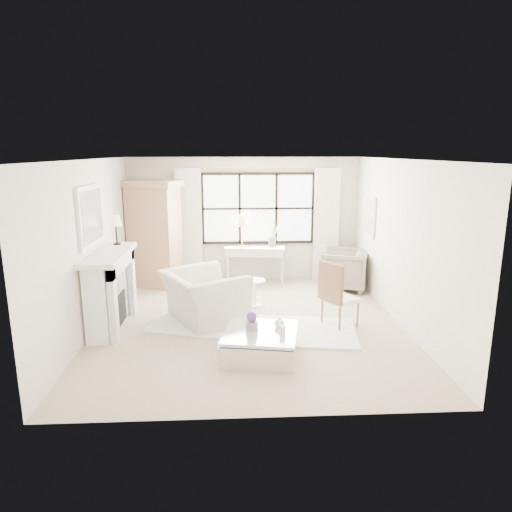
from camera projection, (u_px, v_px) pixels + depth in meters
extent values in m
plane|color=tan|center=(249.00, 324.00, 7.63)|extent=(5.50, 5.50, 0.00)
plane|color=white|center=(249.00, 159.00, 7.02)|extent=(5.50, 5.50, 0.00)
plane|color=beige|center=(244.00, 220.00, 10.00)|extent=(5.00, 0.00, 5.00)
plane|color=silver|center=(259.00, 299.00, 4.65)|extent=(5.00, 0.00, 5.00)
plane|color=beige|center=(91.00, 247.00, 7.19)|extent=(0.00, 5.50, 5.50)
plane|color=white|center=(402.00, 243.00, 7.45)|extent=(0.00, 5.50, 5.50)
cube|color=white|center=(258.00, 208.00, 9.94)|extent=(2.40, 0.02, 1.50)
cylinder|color=#B3833E|center=(258.00, 168.00, 9.68)|extent=(3.30, 0.04, 0.04)
cube|color=silver|center=(189.00, 226.00, 9.86)|extent=(0.55, 0.10, 2.47)
cube|color=white|center=(326.00, 225.00, 10.02)|extent=(0.55, 0.10, 2.47)
cube|color=silver|center=(108.00, 293.00, 7.38)|extent=(0.34, 1.50, 1.18)
cube|color=#B9B8C0|center=(119.00, 296.00, 7.40)|extent=(0.03, 1.22, 0.97)
cube|color=black|center=(120.00, 308.00, 7.45)|extent=(0.06, 0.52, 0.50)
cube|color=silver|center=(108.00, 255.00, 7.24)|extent=(0.58, 1.66, 0.08)
cube|color=white|center=(90.00, 216.00, 7.08)|extent=(0.05, 1.15, 0.95)
cube|color=silver|center=(92.00, 216.00, 7.09)|extent=(0.02, 1.00, 0.80)
cube|color=white|center=(370.00, 217.00, 9.06)|extent=(0.04, 0.62, 0.82)
cube|color=beige|center=(369.00, 217.00, 9.06)|extent=(0.01, 0.52, 0.72)
cylinder|color=black|center=(117.00, 244.00, 7.80)|extent=(0.12, 0.12, 0.03)
cylinder|color=black|center=(116.00, 234.00, 7.76)|extent=(0.03, 0.03, 0.30)
cone|color=#F8E8CA|center=(115.00, 220.00, 7.71)|extent=(0.22, 0.22, 0.18)
cube|color=tan|center=(155.00, 237.00, 9.58)|extent=(1.15, 0.91, 2.10)
cube|color=tan|center=(152.00, 184.00, 9.33)|extent=(1.29, 1.05, 0.14)
cube|color=silver|center=(255.00, 252.00, 9.90)|extent=(1.29, 0.59, 0.14)
cube|color=silver|center=(255.00, 248.00, 9.88)|extent=(1.35, 0.64, 0.06)
cylinder|color=#AA893B|center=(242.00, 246.00, 9.85)|extent=(0.14, 0.14, 0.03)
cylinder|color=#AA893B|center=(242.00, 235.00, 9.79)|extent=(0.02, 0.02, 0.46)
cone|color=#FFF4D0|center=(242.00, 220.00, 9.72)|extent=(0.28, 0.28, 0.22)
imported|color=#526745|center=(273.00, 236.00, 9.86)|extent=(0.30, 0.27, 0.46)
cylinder|color=white|center=(255.00, 305.00, 8.52)|extent=(0.26, 0.26, 0.03)
cylinder|color=white|center=(255.00, 293.00, 8.46)|extent=(0.06, 0.06, 0.44)
cylinder|color=white|center=(255.00, 281.00, 8.41)|extent=(0.40, 0.40, 0.03)
cube|color=silver|center=(201.00, 324.00, 7.61)|extent=(1.84, 1.53, 0.03)
cube|color=white|center=(302.00, 331.00, 7.28)|extent=(1.87, 1.51, 0.03)
imported|color=beige|center=(204.00, 297.00, 7.68)|extent=(1.64, 1.70, 0.85)
imported|color=gray|center=(344.00, 269.00, 9.51)|extent=(1.16, 1.14, 0.83)
cube|color=white|center=(340.00, 299.00, 7.46)|extent=(0.64, 0.65, 0.07)
cube|color=#905E3C|center=(331.00, 282.00, 7.27)|extent=(0.29, 0.44, 0.60)
cube|color=silver|center=(260.00, 346.00, 6.39)|extent=(1.17, 1.17, 0.32)
cube|color=silver|center=(260.00, 332.00, 6.35)|extent=(1.17, 1.17, 0.04)
cube|color=slate|center=(252.00, 326.00, 6.39)|extent=(0.17, 0.17, 0.12)
sphere|color=#5C2D70|center=(252.00, 317.00, 6.36)|extent=(0.14, 0.14, 0.14)
cylinder|color=silver|center=(283.00, 330.00, 6.22)|extent=(0.08, 0.08, 0.12)
imported|color=silver|center=(279.00, 322.00, 6.48)|extent=(0.17, 0.17, 0.15)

